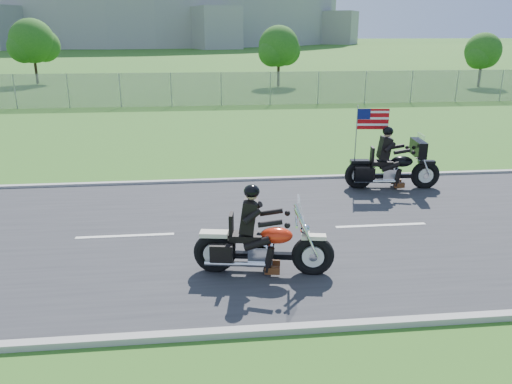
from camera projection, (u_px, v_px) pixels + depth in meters
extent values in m
plane|color=#28581B|center=(213.00, 234.00, 11.54)|extent=(420.00, 420.00, 0.00)
cube|color=#28282B|center=(213.00, 233.00, 11.53)|extent=(120.00, 8.00, 0.04)
cube|color=#9E9B93|center=(210.00, 181.00, 15.35)|extent=(120.00, 0.18, 0.12)
cube|color=#9E9B93|center=(220.00, 333.00, 7.70)|extent=(120.00, 0.18, 0.12)
cube|color=gray|center=(120.00, 90.00, 29.61)|extent=(60.00, 0.03, 2.00)
cylinder|color=#A3A099|center=(140.00, 10.00, 166.90)|extent=(130.00, 130.00, 20.00)
cylinder|color=#382316|center=(278.00, 70.00, 40.07)|extent=(0.22, 0.22, 2.52)
sphere|color=#205216|center=(279.00, 46.00, 39.48)|extent=(3.20, 3.20, 3.20)
sphere|color=#205216|center=(286.00, 50.00, 40.11)|extent=(2.40, 2.40, 2.40)
sphere|color=#205216|center=(272.00, 52.00, 39.19)|extent=(2.24, 2.24, 2.24)
cylinder|color=#382316|center=(36.00, 67.00, 41.79)|extent=(0.22, 0.22, 2.80)
sphere|color=#205216|center=(32.00, 41.00, 41.14)|extent=(3.60, 3.60, 3.60)
sphere|color=#205216|center=(44.00, 46.00, 41.84)|extent=(2.70, 2.70, 2.70)
sphere|color=#205216|center=(23.00, 47.00, 40.80)|extent=(2.52, 2.52, 2.52)
cylinder|color=#382316|center=(480.00, 73.00, 39.83)|extent=(0.22, 0.22, 2.24)
sphere|color=#205216|center=(483.00, 51.00, 39.31)|extent=(2.80, 2.80, 2.80)
sphere|color=#205216|center=(486.00, 55.00, 39.86)|extent=(2.10, 2.10, 2.10)
sphere|color=#205216|center=(479.00, 56.00, 39.05)|extent=(1.96, 1.96, 1.96)
torus|color=black|center=(313.00, 256.00, 9.49)|extent=(0.84, 0.33, 0.82)
torus|color=black|center=(215.00, 253.00, 9.60)|extent=(0.84, 0.33, 0.82)
ellipsoid|color=red|center=(276.00, 235.00, 9.40)|extent=(0.67, 0.45, 0.31)
cube|color=black|center=(246.00, 237.00, 9.45)|extent=(0.66, 0.43, 0.13)
cube|color=black|center=(249.00, 216.00, 9.31)|extent=(0.34, 0.48, 0.61)
sphere|color=black|center=(252.00, 191.00, 9.16)|extent=(0.35, 0.35, 0.30)
cube|color=silver|center=(301.00, 209.00, 9.21)|extent=(0.13, 0.51, 0.44)
torus|color=black|center=(425.00, 175.00, 14.62)|extent=(0.86, 0.30, 0.85)
torus|color=black|center=(359.00, 175.00, 14.63)|extent=(0.86, 0.30, 0.85)
ellipsoid|color=black|center=(402.00, 161.00, 14.49)|extent=(0.68, 0.43, 0.32)
cube|color=black|center=(381.00, 163.00, 14.51)|extent=(0.66, 0.41, 0.14)
cube|color=black|center=(385.00, 148.00, 14.37)|extent=(0.32, 0.48, 0.63)
sphere|color=black|center=(388.00, 131.00, 14.22)|extent=(0.34, 0.34, 0.31)
cube|color=black|center=(418.00, 148.00, 14.37)|extent=(0.35, 0.94, 0.46)
cube|color=#B70C11|center=(373.00, 119.00, 14.34)|extent=(0.91, 0.12, 0.59)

